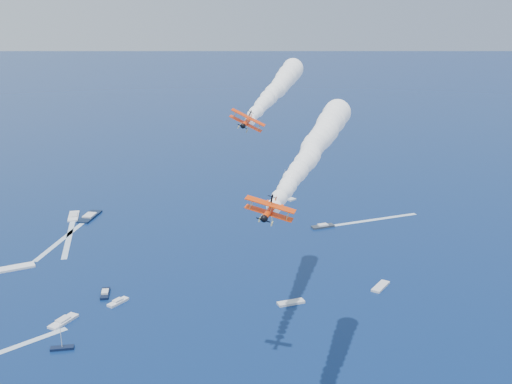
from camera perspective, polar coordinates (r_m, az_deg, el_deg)
biplane_lead at (r=129.95m, az=-0.86°, el=6.24°), size 10.56×10.90×7.65m
biplane_trail at (r=90.31m, az=1.22°, el=-1.69°), size 9.84×10.45×6.31m
smoke_trail_lead at (r=157.50m, az=1.70°, el=9.00°), size 60.31×59.48×10.30m
smoke_trail_trail at (r=116.82m, az=5.06°, el=3.77°), size 60.25×57.79×10.30m
spectator_boats at (r=215.91m, az=-17.42°, el=-7.09°), size 226.05×169.12×0.70m
boat_wakes at (r=225.74m, az=-10.14°, el=-5.53°), size 187.91×84.90×0.04m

